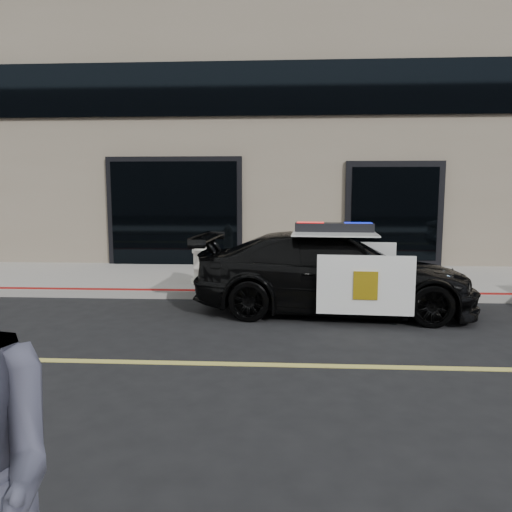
{
  "coord_description": "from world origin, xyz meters",
  "views": [
    {
      "loc": [
        1.82,
        -5.63,
        2.04
      ],
      "look_at": [
        1.36,
        2.2,
        1.0
      ],
      "focal_mm": 35.0,
      "sensor_mm": 36.0,
      "label": 1
    }
  ],
  "objects": [
    {
      "name": "ground",
      "position": [
        0.0,
        0.0,
        0.0
      ],
      "size": [
        120.0,
        120.0,
        0.0
      ],
      "primitive_type": "plane",
      "color": "black",
      "rests_on": "ground"
    },
    {
      "name": "sidewalk_n",
      "position": [
        0.0,
        5.25,
        0.07
      ],
      "size": [
        60.0,
        3.5,
        0.15
      ],
      "primitive_type": "cube",
      "color": "gray",
      "rests_on": "ground"
    },
    {
      "name": "building_n",
      "position": [
        0.0,
        10.5,
        6.0
      ],
      "size": [
        60.0,
        7.0,
        12.0
      ],
      "primitive_type": "cube",
      "color": "#756856",
      "rests_on": "ground"
    },
    {
      "name": "police_car",
      "position": [
        2.63,
        2.66,
        0.68
      ],
      "size": [
        2.49,
        4.85,
        1.51
      ],
      "color": "black",
      "rests_on": "ground"
    },
    {
      "name": "fire_hydrant",
      "position": [
        0.09,
        4.36,
        0.56
      ],
      "size": [
        0.39,
        0.54,
        0.87
      ],
      "color": "silver",
      "rests_on": "sidewalk_n"
    }
  ]
}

